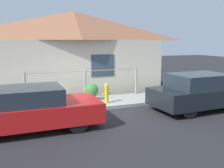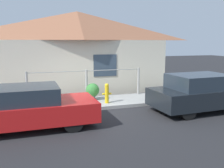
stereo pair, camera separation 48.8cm
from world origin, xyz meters
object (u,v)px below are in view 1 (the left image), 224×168
(car_right, at_px, (200,92))
(fire_hydrant, at_px, (107,93))
(car_left, at_px, (25,109))
(potted_plant_near_hydrant, at_px, (92,91))

(car_right, bearing_deg, fire_hydrant, 149.09)
(car_left, distance_m, fire_hydrant, 3.48)
(car_left, xyz_separation_m, fire_hydrant, (3.04, 1.68, -0.09))
(car_right, height_order, potted_plant_near_hydrant, car_right)
(car_right, bearing_deg, potted_plant_near_hydrant, 143.19)
(fire_hydrant, distance_m, potted_plant_near_hydrant, 0.81)
(potted_plant_near_hydrant, bearing_deg, car_left, -138.03)
(car_right, xyz_separation_m, potted_plant_near_hydrant, (-3.46, 2.39, -0.15))
(car_left, xyz_separation_m, car_right, (6.11, -0.00, 0.04))
(fire_hydrant, bearing_deg, car_left, -151.17)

